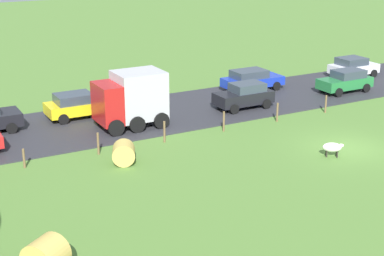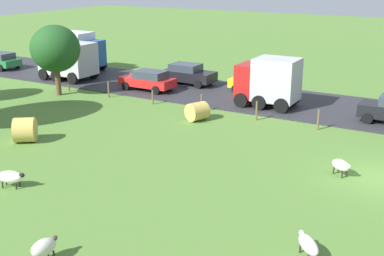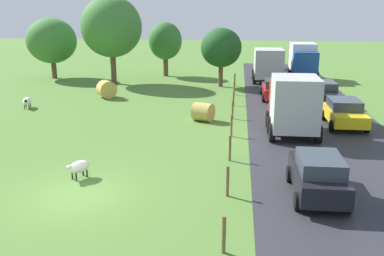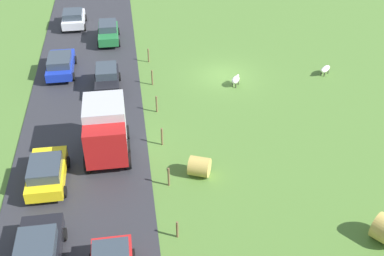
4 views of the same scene
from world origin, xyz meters
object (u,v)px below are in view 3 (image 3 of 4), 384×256
Objects in this scene: car_4 at (266,62)px; hay_bale_1 at (107,89)px; car_2 at (275,88)px; sheep_2 at (79,167)px; hay_bale_0 at (203,112)px; car_5 at (318,175)px; tree_1 at (52,41)px; truck_1 at (303,61)px; tree_2 at (221,48)px; sheep_3 at (27,101)px; truck_2 at (293,104)px; car_1 at (344,112)px; tree_0 at (165,41)px; tree_3 at (111,27)px; truck_0 at (268,64)px; car_3 at (323,93)px.

hay_bale_1 is at bearing -126.80° from car_4.
hay_bale_1 is 13.12m from car_2.
hay_bale_0 reaches higher than sheep_2.
hay_bale_0 is 11.89m from car_5.
tree_1 reaches higher than car_4.
truck_1 is at bearing 64.53° from sheep_2.
hay_bale_0 is at bearing -125.14° from car_2.
tree_2 reaches higher than car_2.
tree_2 is (0.57, 12.12, 2.88)m from hay_bale_0.
truck_2 is (17.82, -4.83, 1.31)m from sheep_3.
car_1 is at bearing -6.93° from sheep_3.
hay_bale_1 is 0.25× the size of tree_0.
car_1 is at bearing -52.60° from tree_0.
tree_3 reaches higher than car_4.
truck_0 is 1.12× the size of car_1.
truck_0 is at bearing 69.61° from sheep_2.
car_4 reaches higher than hay_bale_1.
truck_2 is 8.10m from car_5.
sheep_3 is at bearing -107.31° from tree_3.
tree_0 is 0.69× the size of tree_3.
car_5 is (10.50, -28.38, -2.64)m from tree_0.
tree_3 reaches higher than truck_0.
sheep_3 is 0.97× the size of hay_bale_1.
hay_bale_1 is 0.17× the size of tree_3.
tree_0 is at bearing 64.75° from sheep_3.
hay_bale_0 is at bearing 177.31° from car_1.
car_2 is at bearing 54.86° from hay_bale_0.
car_5 is at bearing -78.64° from tree_2.
car_5 is at bearing -100.91° from car_3.
hay_bale_1 is 0.26× the size of tree_2.
tree_3 is at bearing -166.62° from truck_1.
hay_bale_0 is 22.31m from tree_1.
hay_bale_1 is 19.68m from truck_1.
hay_bale_0 is at bearing -73.15° from tree_0.
truck_2 is (13.27, -8.86, 1.12)m from hay_bale_1.
tree_3 is 19.08m from car_4.
car_3 reaches higher than hay_bale_1.
sheep_3 is 0.31× the size of car_3.
car_5 reaches higher than car_4.
tree_0 is at bearing 13.81° from tree_1.
tree_2 is at bearing 107.26° from truck_2.
hay_bale_1 is 0.34× the size of car_1.
car_1 is (8.46, -0.40, 0.30)m from hay_bale_0.
car_1 is at bearing -21.71° from hay_bale_1.
truck_1 is (16.50, 10.66, 1.18)m from hay_bale_1.
car_2 is (-3.42, -9.80, -1.00)m from truck_1.
tree_3 is 1.85× the size of car_2.
hay_bale_1 is at bearing -47.33° from tree_1.
car_2 is (17.63, 4.89, 0.36)m from sheep_3.
car_1 is at bearing 72.22° from car_5.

